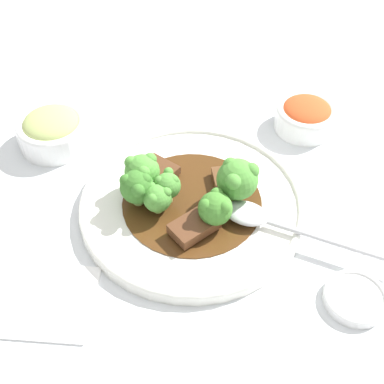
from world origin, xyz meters
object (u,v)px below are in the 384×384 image
object	(u,v)px
beef_strip_2	(191,226)
side_bowl_kimchi	(306,115)
sauce_dish	(355,298)
beef_strip_0	(158,171)
broccoli_floret_1	(137,189)
side_bowl_appetizer	(53,130)
broccoli_floret_4	(142,171)
serving_spoon	(263,219)
broccoli_floret_5	(168,183)
beef_strip_1	(226,182)
broccoli_floret_2	(215,208)
broccoli_floret_0	(238,181)
main_plate	(192,204)
broccoli_floret_3	(157,198)

from	to	relation	value
beef_strip_2	side_bowl_kimchi	size ratio (longest dim) A/B	0.75
sauce_dish	beef_strip_0	bearing A→B (deg)	138.02
broccoli_floret_1	side_bowl_appetizer	xyz separation A→B (m)	(-0.13, 0.15, -0.02)
broccoli_floret_4	serving_spoon	bearing A→B (deg)	-24.56
broccoli_floret_5	serving_spoon	bearing A→B (deg)	-21.71
beef_strip_0	sauce_dish	size ratio (longest dim) A/B	0.83
beef_strip_0	sauce_dish	xyz separation A→B (m)	(0.22, -0.20, -0.02)
sauce_dish	beef_strip_1	bearing A→B (deg)	127.05
broccoli_floret_5	broccoli_floret_4	bearing A→B (deg)	146.16
beef_strip_0	broccoli_floret_2	distance (m)	0.11
broccoli_floret_1	side_bowl_appetizer	distance (m)	0.20
beef_strip_0	side_bowl_kimchi	world-z (taller)	side_bowl_kimchi
beef_strip_2	side_bowl_appetizer	xyz separation A→B (m)	(-0.19, 0.19, 0.00)
broccoli_floret_0	main_plate	bearing A→B (deg)	176.29
broccoli_floret_0	broccoli_floret_4	bearing A→B (deg)	166.23
broccoli_floret_5	sauce_dish	xyz separation A→B (m)	(0.21, -0.15, -0.04)
main_plate	broccoli_floret_3	distance (m)	0.06
broccoli_floret_0	broccoli_floret_1	distance (m)	0.13
broccoli_floret_1	side_bowl_kimchi	size ratio (longest dim) A/B	0.55
serving_spoon	broccoli_floret_5	bearing A→B (deg)	158.29
main_plate	sauce_dish	bearing A→B (deg)	-39.98
beef_strip_1	side_bowl_appetizer	distance (m)	0.27
main_plate	broccoli_floret_4	bearing A→B (deg)	157.76
broccoli_floret_3	broccoli_floret_5	distance (m)	0.02
main_plate	broccoli_floret_3	bearing A→B (deg)	-160.31
beef_strip_0	broccoli_floret_4	size ratio (longest dim) A/B	1.17
side_bowl_kimchi	broccoli_floret_4	bearing A→B (deg)	-151.36
broccoli_floret_2	broccoli_floret_4	bearing A→B (deg)	144.58
beef_strip_0	beef_strip_1	size ratio (longest dim) A/B	1.14
beef_strip_2	broccoli_floret_4	world-z (taller)	broccoli_floret_4
broccoli_floret_5	broccoli_floret_2	bearing A→B (deg)	-36.28
main_plate	beef_strip_2	distance (m)	0.05
side_bowl_appetizer	sauce_dish	size ratio (longest dim) A/B	1.42
broccoli_floret_0	sauce_dish	distance (m)	0.20
beef_strip_1	sauce_dish	xyz separation A→B (m)	(0.13, -0.18, -0.02)
beef_strip_2	side_bowl_appetizer	world-z (taller)	side_bowl_appetizer
sauce_dish	beef_strip_2	bearing A→B (deg)	151.36
broccoli_floret_3	sauce_dish	bearing A→B (deg)	-31.02
broccoli_floret_2	broccoli_floret_4	xyz separation A→B (m)	(-0.09, 0.06, 0.00)
side_bowl_appetizer	broccoli_floret_3	bearing A→B (deg)	-46.10
broccoli_floret_3	side_bowl_appetizer	xyz separation A→B (m)	(-0.15, 0.16, -0.02)
beef_strip_1	side_bowl_kimchi	world-z (taller)	side_bowl_kimchi
beef_strip_2	serving_spoon	distance (m)	0.09
broccoli_floret_0	broccoli_floret_2	xyz separation A→B (m)	(-0.03, -0.03, -0.01)
beef_strip_1	broccoli_floret_4	world-z (taller)	broccoli_floret_4
beef_strip_2	broccoli_floret_5	size ratio (longest dim) A/B	1.52
broccoli_floret_2	side_bowl_appetizer	xyz separation A→B (m)	(-0.22, 0.18, -0.02)
main_plate	broccoli_floret_0	distance (m)	0.07
broccoli_floret_0	beef_strip_1	bearing A→B (deg)	110.75
serving_spoon	side_bowl_appetizer	xyz separation A→B (m)	(-0.28, 0.19, 0.00)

